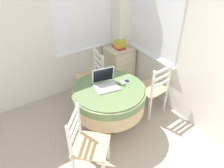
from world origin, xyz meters
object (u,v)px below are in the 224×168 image
object	(u,v)px
dining_chair_camera_near	(87,145)
round_dining_table	(109,97)
dining_chair_near_back_window	(92,77)
book_on_cabinet	(119,47)
dining_chair_near_right_window	(153,89)
corner_cabinet	(119,65)
storage_box	(120,44)
laptop	(106,83)
cell_phone	(127,81)
computer_mouse	(122,83)

from	to	relation	value
dining_chair_camera_near	round_dining_table	bearing A→B (deg)	38.53
dining_chair_near_back_window	book_on_cabinet	size ratio (longest dim) A/B	3.61
round_dining_table	book_on_cabinet	world-z (taller)	book_on_cabinet
dining_chair_near_right_window	corner_cabinet	size ratio (longest dim) A/B	1.24
dining_chair_near_back_window	storage_box	world-z (taller)	dining_chair_near_back_window
dining_chair_near_right_window	storage_box	distance (m)	1.09
storage_box	laptop	bearing A→B (deg)	-134.43
dining_chair_camera_near	corner_cabinet	distance (m)	2.08
dining_chair_near_right_window	round_dining_table	bearing A→B (deg)	174.56
round_dining_table	book_on_cabinet	size ratio (longest dim) A/B	4.09
cell_phone	dining_chair_near_back_window	distance (m)	0.84
round_dining_table	cell_phone	world-z (taller)	cell_phone
computer_mouse	dining_chair_near_right_window	world-z (taller)	dining_chair_near_right_window
round_dining_table	laptop	world-z (taller)	laptop
round_dining_table	corner_cabinet	size ratio (longest dim) A/B	1.40
dining_chair_near_back_window	storage_box	xyz separation A→B (m)	(0.71, 0.18, 0.37)
storage_box	corner_cabinet	bearing A→B (deg)	84.41
computer_mouse	corner_cabinet	bearing A→B (deg)	57.40
laptop	corner_cabinet	xyz separation A→B (m)	(0.87, 0.91, -0.41)
round_dining_table	book_on_cabinet	distance (m)	1.29
cell_phone	corner_cabinet	world-z (taller)	corner_cabinet
dining_chair_near_right_window	corner_cabinet	bearing A→B (deg)	85.99
book_on_cabinet	dining_chair_near_right_window	bearing A→B (deg)	-92.68
cell_phone	dining_chair_near_right_window	xyz separation A→B (m)	(0.47, -0.07, -0.28)
corner_cabinet	computer_mouse	bearing A→B (deg)	-122.60
cell_phone	corner_cabinet	distance (m)	1.18
cell_phone	dining_chair_camera_near	distance (m)	1.09
laptop	computer_mouse	size ratio (longest dim) A/B	3.75
dining_chair_near_right_window	computer_mouse	bearing A→B (deg)	174.61
round_dining_table	storage_box	distance (m)	1.30
dining_chair_near_back_window	computer_mouse	bearing A→B (deg)	-84.53
dining_chair_near_back_window	storage_box	distance (m)	0.83
computer_mouse	book_on_cabinet	bearing A→B (deg)	58.02
dining_chair_near_back_window	book_on_cabinet	xyz separation A→B (m)	(0.69, 0.20, 0.30)
round_dining_table	dining_chair_near_back_window	size ratio (longest dim) A/B	1.13
storage_box	dining_chair_near_right_window	bearing A→B (deg)	-93.96
round_dining_table	computer_mouse	distance (m)	0.28
corner_cabinet	cell_phone	bearing A→B (deg)	-118.93
round_dining_table	dining_chair_near_right_window	xyz separation A→B (m)	(0.78, -0.07, -0.12)
corner_cabinet	storage_box	size ratio (longest dim) A/B	3.89
computer_mouse	corner_cabinet	xyz separation A→B (m)	(0.64, 1.00, -0.38)
round_dining_table	dining_chair_near_back_window	world-z (taller)	dining_chair_near_back_window
computer_mouse	corner_cabinet	world-z (taller)	computer_mouse
round_dining_table	corner_cabinet	bearing A→B (deg)	48.91
dining_chair_near_back_window	corner_cabinet	bearing A→B (deg)	16.62
dining_chair_near_back_window	dining_chair_near_right_window	bearing A→B (deg)	-52.65
computer_mouse	book_on_cabinet	world-z (taller)	computer_mouse
laptop	dining_chair_camera_near	xyz separation A→B (m)	(-0.61, -0.56, -0.33)
corner_cabinet	book_on_cabinet	bearing A→B (deg)	-147.00
round_dining_table	computer_mouse	bearing A→B (deg)	-5.60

